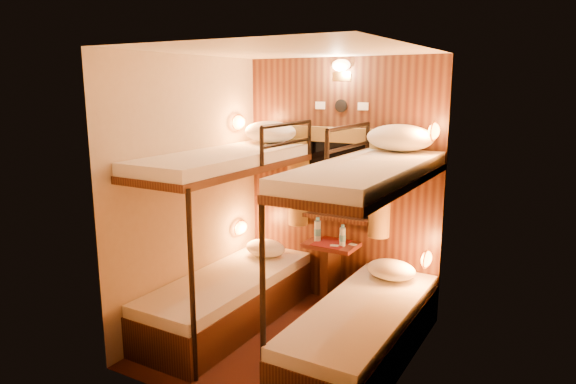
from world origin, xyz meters
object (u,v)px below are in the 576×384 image
Objects in this scene: bunk_right at (363,293)px; bunk_left at (229,264)px; bottle_right at (343,237)px; table at (331,266)px; bottle_left at (318,231)px.

bunk_left is at bearing 180.00° from bunk_right.
bunk_left is at bearing -136.07° from bottle_right.
table is 2.77× the size of bottle_left.
table is at bearing 166.69° from bottle_right.
bunk_right is (1.30, 0.00, 0.00)m from bunk_left.
bottle_left is (-0.14, -0.01, 0.34)m from table.
bottle_right is (-0.52, 0.75, 0.18)m from bunk_right.
bunk_right is 8.04× the size of bottle_left.
bunk_left is 2.90× the size of table.
table is 0.35m from bottle_right.
bottle_left is (-0.79, 0.77, 0.19)m from bunk_right.
table is 3.15× the size of bottle_right.
bottle_right is (0.13, -0.03, 0.32)m from table.
bunk_right is at bearing 0.00° from bunk_left.
bottle_right reaches higher than table.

